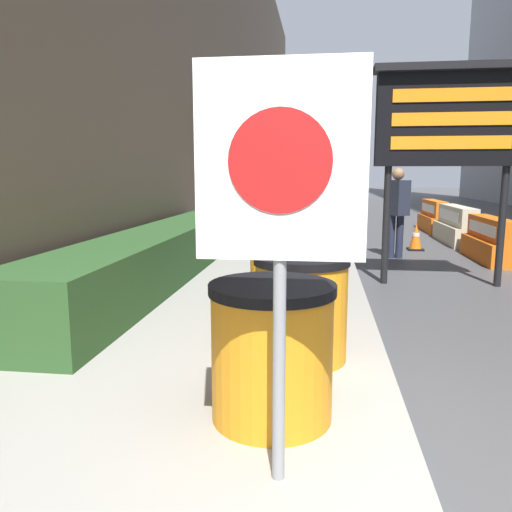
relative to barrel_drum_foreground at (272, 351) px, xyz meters
name	(u,v)px	position (x,y,z in m)	size (l,w,h in m)	color
sidewalk_left	(93,472)	(-0.86, -0.57, -0.48)	(3.37, 56.00, 0.15)	gray
hedge_strip	(162,253)	(-1.95, 3.91, -0.07)	(0.90, 6.94, 0.69)	#284C23
bare_tree	(231,171)	(-1.73, 8.20, 1.10)	(1.52, 1.77, 3.07)	#4C3D2D
barrel_drum_foreground	(272,351)	(0.00, 0.00, 0.00)	(0.74, 0.74, 0.82)	orange
barrel_drum_middle	(301,308)	(0.13, 0.99, 0.00)	(0.74, 0.74, 0.82)	orange
barrel_drum_back	(287,281)	(-0.05, 1.98, 0.00)	(0.74, 0.74, 0.82)	orange
warning_sign	(280,191)	(0.09, -0.62, 0.96)	(0.75, 0.08, 1.92)	gray
message_board	(450,120)	(1.99, 4.58, 1.77)	(2.10, 0.36, 3.05)	black
jersey_barrier_orange_far	(491,242)	(3.39, 6.83, -0.21)	(0.57, 1.91, 0.80)	orange
jersey_barrier_cream	(457,227)	(3.39, 9.26, -0.18)	(0.60, 2.17, 0.86)	beige
jersey_barrier_orange_near	(434,218)	(3.39, 11.71, -0.18)	(0.53, 1.95, 0.87)	orange
traffic_cone_mid	(416,237)	(2.25, 7.98, -0.28)	(0.32, 0.32, 0.57)	black
traffic_light_near_curb	(348,151)	(1.26, 17.71, 1.95)	(0.28, 0.45, 3.44)	#2D2D30
pedestrian_passerby	(397,205)	(1.67, 6.88, 0.45)	(0.45, 0.52, 1.70)	#23283D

